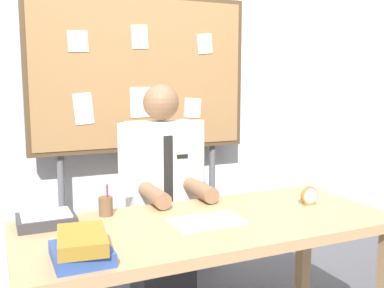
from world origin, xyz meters
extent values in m
cube|color=silver|center=(0.00, 1.21, 1.35)|extent=(6.40, 0.08, 2.70)
cube|color=tan|center=(0.00, 0.00, 0.72)|extent=(1.81, 0.77, 0.05)
cube|color=tan|center=(0.84, 0.33, 0.35)|extent=(0.07, 0.07, 0.69)
cube|color=#2D2D33|center=(0.00, 0.65, 0.22)|extent=(0.34, 0.30, 0.44)
cube|color=silver|center=(0.00, 0.65, 0.81)|extent=(0.40, 0.22, 0.73)
sphere|color=brown|center=(0.00, 0.65, 1.29)|extent=(0.22, 0.22, 0.22)
cylinder|color=silver|center=(-0.23, 0.63, 0.96)|extent=(0.09, 0.09, 0.43)
cylinder|color=silver|center=(0.23, 0.63, 0.96)|extent=(0.09, 0.09, 0.43)
cylinder|color=brown|center=(-0.14, 0.39, 0.79)|extent=(0.09, 0.30, 0.09)
cylinder|color=brown|center=(0.14, 0.39, 0.79)|extent=(0.09, 0.30, 0.09)
cube|color=black|center=(0.00, 0.53, 0.86)|extent=(0.06, 0.01, 0.48)
cube|color=black|center=(0.09, 0.53, 0.97)|extent=(0.07, 0.01, 0.02)
cube|color=#4C3823|center=(0.00, 1.01, 1.46)|extent=(1.49, 0.05, 1.03)
cube|color=olive|center=(0.00, 1.00, 1.46)|extent=(1.43, 0.04, 0.97)
cylinder|color=#59595E|center=(-0.55, 1.04, 0.49)|extent=(0.04, 0.04, 0.98)
cylinder|color=#59595E|center=(0.55, 1.04, 0.49)|extent=(0.04, 0.04, 0.98)
cube|color=silver|center=(-0.40, 0.98, 1.24)|extent=(0.13, 0.00, 0.21)
cube|color=silver|center=(-0.42, 0.98, 1.65)|extent=(0.13, 0.00, 0.13)
cube|color=silver|center=(0.45, 0.98, 1.67)|extent=(0.12, 0.00, 0.14)
cube|color=silver|center=(-0.02, 0.98, 1.70)|extent=(0.12, 0.00, 0.16)
cube|color=#F4EFCC|center=(-0.02, 0.98, 1.27)|extent=(0.15, 0.00, 0.20)
cube|color=#F4EFCC|center=(0.36, 0.98, 1.22)|extent=(0.13, 0.00, 0.14)
cube|color=#2D4C99|center=(-0.65, -0.23, 0.77)|extent=(0.21, 0.25, 0.05)
cube|color=olive|center=(-0.64, -0.22, 0.82)|extent=(0.21, 0.30, 0.05)
cube|color=#F4EFCC|center=(-0.02, -0.02, 0.75)|extent=(0.34, 0.21, 0.01)
cylinder|color=olive|center=(0.63, 0.03, 0.79)|extent=(0.10, 0.02, 0.10)
cylinder|color=white|center=(0.63, 0.02, 0.79)|extent=(0.08, 0.00, 0.08)
cube|color=olive|center=(0.63, 0.03, 0.75)|extent=(0.07, 0.04, 0.01)
cylinder|color=brown|center=(-0.43, 0.29, 0.79)|extent=(0.07, 0.07, 0.09)
cylinder|color=#263399|center=(-0.42, 0.28, 0.83)|extent=(0.01, 0.01, 0.15)
cylinder|color=maroon|center=(-0.43, 0.28, 0.83)|extent=(0.01, 0.01, 0.15)
cube|color=#333338|center=(-0.72, 0.25, 0.77)|extent=(0.26, 0.20, 0.05)
cube|color=silver|center=(-0.72, 0.25, 0.80)|extent=(0.22, 0.17, 0.01)
camera|label=1|loc=(-0.92, -1.86, 1.42)|focal=41.69mm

